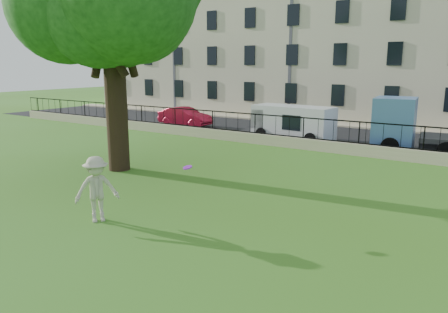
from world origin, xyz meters
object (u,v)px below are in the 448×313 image
Objects in this scene: red_sedan at (185,117)px; white_van at (293,123)px; man at (97,189)px; frisbee at (187,167)px; blue_truck at (444,128)px.

red_sedan is 9.26m from white_van.
man is 0.40× the size of white_van.
frisbee is 0.07× the size of red_sedan.
white_van is (-3.42, 14.40, -0.57)m from frisbee.
blue_truck is at bearing 3.51° from white_van.
red_sedan is 0.85× the size of white_van.
frisbee is at bearing -73.13° from white_van.
frisbee is 19.93m from red_sedan.
man is at bearing -81.73° from white_van.
blue_truck reaches higher than frisbee.
frisbee is (2.09, 1.61, 0.62)m from man.
man is 16.06m from white_van.
red_sedan is 0.62× the size of blue_truck.
man is at bearing -120.35° from blue_truck.
blue_truck reaches higher than white_van.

